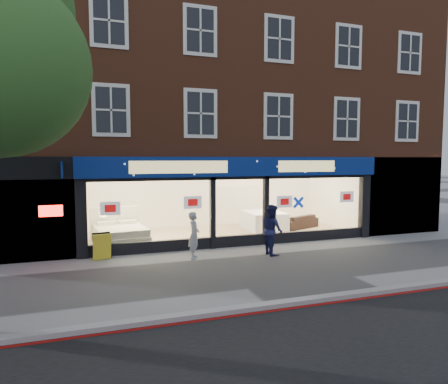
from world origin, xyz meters
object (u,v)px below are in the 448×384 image
pedestrian_grey (194,235)px  pedestrian_blue (272,230)px  display_bed (120,234)px  sofa (298,221)px  mattress_stack (264,220)px  a_board (102,246)px

pedestrian_grey → pedestrian_blue: (2.62, -0.34, 0.09)m
display_bed → sofa: display_bed is taller
pedestrian_blue → sofa: bearing=-39.8°
display_bed → pedestrian_grey: size_ratio=1.58×
mattress_stack → sofa: size_ratio=1.00×
mattress_stack → pedestrian_blue: size_ratio=1.20×
display_bed → a_board: size_ratio=2.75×
sofa → pedestrian_grey: 6.73m
display_bed → a_board: bearing=-116.9°
sofa → pedestrian_grey: (-5.76, -3.47, 0.37)m
mattress_stack → pedestrian_blue: (-1.52, -4.02, 0.36)m
sofa → pedestrian_grey: pedestrian_grey is taller
mattress_stack → pedestrian_blue: bearing=-110.7°
mattress_stack → pedestrian_grey: bearing=-138.4°
sofa → display_bed: bearing=-17.3°
mattress_stack → pedestrian_blue: pedestrian_blue is taller
sofa → a_board: (-8.60, -2.69, 0.04)m
mattress_stack → sofa: (1.62, -0.21, -0.10)m
a_board → pedestrian_grey: bearing=-24.3°
display_bed → pedestrian_grey: pedestrian_grey is taller
mattress_stack → pedestrian_grey: (-4.14, -3.67, 0.27)m
a_board → pedestrian_blue: bearing=-20.5°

